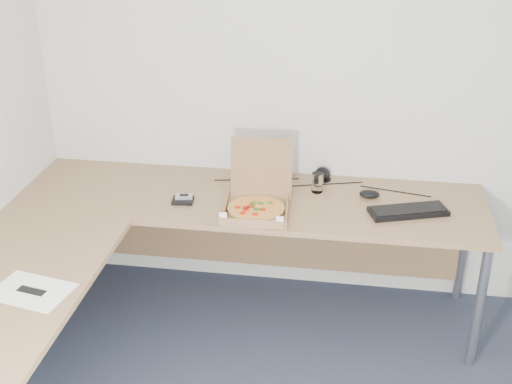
% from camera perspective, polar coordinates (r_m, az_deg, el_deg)
% --- Properties ---
extents(room_shell, '(3.50, 3.50, 2.50)m').
position_cam_1_polar(room_shell, '(2.09, 6.94, -5.30)').
color(room_shell, beige).
rests_on(room_shell, ground).
extents(desk, '(2.50, 2.20, 0.73)m').
position_cam_1_polar(desk, '(3.32, -7.22, -3.71)').
color(desk, '#946F49').
rests_on(desk, ground).
extents(pizza_box, '(0.32, 0.38, 0.33)m').
position_cam_1_polar(pizza_box, '(3.44, 0.06, -1.05)').
color(pizza_box, '#996E47').
rests_on(pizza_box, desk).
extents(drinking_glass, '(0.06, 0.06, 0.11)m').
position_cam_1_polar(drinking_glass, '(3.66, 5.23, 0.80)').
color(drinking_glass, silver).
rests_on(drinking_glass, desk).
extents(keyboard, '(0.42, 0.26, 0.02)m').
position_cam_1_polar(keyboard, '(3.52, 12.77, -1.61)').
color(keyboard, black).
rests_on(keyboard, desk).
extents(mouse, '(0.11, 0.08, 0.04)m').
position_cam_1_polar(mouse, '(3.64, 9.60, -0.17)').
color(mouse, black).
rests_on(mouse, desk).
extents(wallet, '(0.12, 0.10, 0.02)m').
position_cam_1_polar(wallet, '(3.57, -6.22, -0.71)').
color(wallet, black).
rests_on(wallet, desk).
extents(phone, '(0.10, 0.06, 0.02)m').
position_cam_1_polar(phone, '(3.57, -6.12, -0.39)').
color(phone, '#B2B5BA').
rests_on(phone, wallet).
extents(paper_sheet, '(0.36, 0.29, 0.00)m').
position_cam_1_polar(paper_sheet, '(2.99, -18.50, -7.96)').
color(paper_sheet, white).
rests_on(paper_sheet, desk).
extents(dome_speaker, '(0.10, 0.10, 0.08)m').
position_cam_1_polar(dome_speaker, '(3.81, 5.67, 1.60)').
color(dome_speaker, black).
rests_on(dome_speaker, desk).
extents(cable_bundle, '(0.58, 0.12, 0.01)m').
position_cam_1_polar(cable_bundle, '(3.75, 5.12, 0.62)').
color(cable_bundle, black).
rests_on(cable_bundle, desk).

